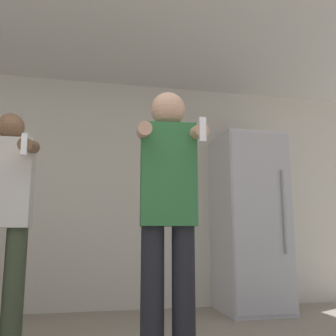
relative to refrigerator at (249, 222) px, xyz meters
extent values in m
cube|color=beige|center=(-1.79, 0.39, 0.34)|extent=(7.00, 0.06, 2.55)
cube|color=silver|center=(-1.79, -1.06, 1.64)|extent=(7.00, 3.36, 0.05)
cube|color=silver|center=(0.00, 0.01, 0.00)|extent=(0.66, 0.71, 1.87)
cube|color=#B6B6BB|center=(0.00, -0.36, 0.00)|extent=(0.64, 0.01, 1.80)
cylinder|color=#99999E|center=(0.21, -0.38, 0.09)|extent=(0.02, 0.02, 0.84)
cylinder|color=black|center=(-1.32, -1.56, -0.51)|extent=(0.14, 0.14, 0.85)
cylinder|color=black|center=(-1.13, -1.58, -0.51)|extent=(0.14, 0.14, 0.85)
cube|color=#2D6B38|center=(-1.23, -1.57, 0.23)|extent=(0.36, 0.23, 0.64)
sphere|color=tan|center=(-1.23, -1.57, 0.66)|extent=(0.22, 0.22, 0.22)
cylinder|color=tan|center=(-1.40, -1.70, 0.47)|extent=(0.11, 0.32, 0.13)
cylinder|color=tan|center=(-1.08, -1.73, 0.47)|extent=(0.11, 0.32, 0.13)
cube|color=white|center=(-1.09, -1.88, 0.45)|extent=(0.04, 0.04, 0.14)
cylinder|color=#38422D|center=(-2.19, -1.02, -0.51)|extent=(0.14, 0.14, 0.84)
cube|color=beige|center=(-2.29, -1.02, 0.23)|extent=(0.36, 0.20, 0.63)
sphere|color=brown|center=(-2.29, -1.02, 0.64)|extent=(0.19, 0.19, 0.19)
cylinder|color=brown|center=(-2.12, -1.21, 0.46)|extent=(0.09, 0.38, 0.15)
cube|color=white|center=(-2.12, -1.39, 0.43)|extent=(0.04, 0.04, 0.14)
camera|label=1|loc=(-1.70, -3.84, -0.14)|focal=40.00mm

